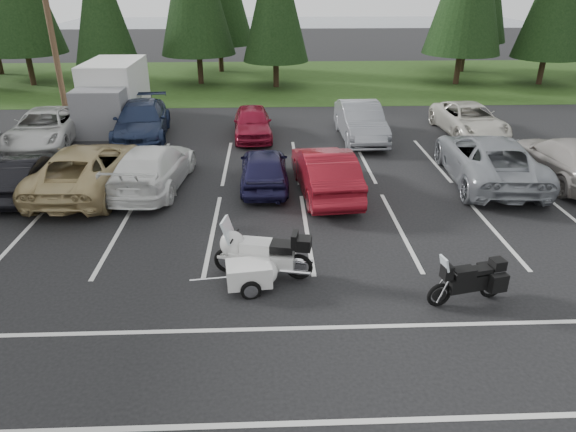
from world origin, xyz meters
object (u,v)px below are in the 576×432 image
Objects in this scene: car_near_5 at (325,172)px; car_far_1 at (142,121)px; utility_pole at (50,24)px; box_truck at (110,96)px; car_near_3 at (153,167)px; car_near_1 at (24,175)px; car_far_0 at (45,128)px; car_far_2 at (252,122)px; car_near_6 at (488,159)px; cargo_trailer at (249,276)px; adventure_motorcycle at (468,277)px; touring_motorcycle at (262,249)px; car_near_7 at (565,160)px; car_near_2 at (87,168)px; car_far_4 at (469,120)px; car_far_3 at (361,122)px; car_near_4 at (264,168)px.

car_far_1 reaches higher than car_near_5.
box_truck is at bearing 14.04° from utility_pole.
car_far_1 is at bearing -69.19° from car_near_3.
car_far_0 is at bearing -78.25° from car_near_1.
car_far_2 is (4.89, -0.00, -0.10)m from car_far_1.
car_near_6 is 10.57m from cargo_trailer.
car_far_1 reaches higher than car_far_0.
utility_pole is 19.05m from car_near_6.
car_near_1 is at bearing -94.49° from box_truck.
utility_pole is 6.01× the size of cargo_trailer.
car_far_0 is 18.50m from adventure_motorcycle.
car_near_6 is at bearing 49.18° from touring_motorcycle.
car_far_0 is (-19.94, 4.97, -0.03)m from car_near_7.
utility_pole is 1.52× the size of car_near_6.
car_near_2 is 6.25m from car_far_0.
car_near_7 is at bearing -176.98° from car_near_6.
car_near_3 is at bearing -158.76° from car_far_4.
box_truck is 1.06× the size of car_near_7.
car_near_2 is at bearing -9.60° from car_near_5.
car_near_3 is at bearing -174.29° from car_near_2.
car_near_2 reaches higher than car_near_5.
car_near_3 is (5.49, -7.53, -3.96)m from utility_pole.
car_near_6 is 5.90m from car_far_4.
car_near_2 is at bearing -2.50° from car_near_7.
car_far_2 is 4.79m from car_far_3.
car_far_4 is at bearing -148.04° from car_near_4.
box_truck is at bearing -22.81° from car_near_6.
car_near_7 is (17.87, -7.90, -0.68)m from box_truck.
car_far_2 is 0.83× the size of car_far_3.
adventure_motorcycle is at bearing -113.20° from car_far_4.
car_far_3 is (2.20, 6.10, 0.03)m from car_near_5.
car_near_7 is at bearing -80.50° from car_far_4.
utility_pole is 1.76× the size of car_near_3.
box_truck is at bearing -61.33° from car_near_3.
car_far_0 is at bearing 120.56° from cargo_trailer.
car_far_0 is at bearing 141.96° from touring_motorcycle.
touring_motorcycle is at bearing 63.05° from car_near_5.
car_far_1 is at bearing 5.56° from car_far_0.
car_near_4 is 0.68× the size of car_near_6.
car_near_7 is 8.24m from car_far_3.
car_near_1 is 4.18m from car_near_3.
car_near_2 is 1.21× the size of car_near_5.
utility_pole reaches higher than car_near_5.
car_near_4 reaches higher than car_near_1.
box_truck is at bearing 115.15° from adventure_motorcycle.
car_near_3 is at bearing -47.80° from car_far_0.
car_near_5 is at bearing 2.41° from car_near_7.
car_far_0 is 1.08× the size of car_far_4.
car_near_5 is 2.24× the size of adventure_motorcycle.
utility_pole reaches higher than car_near_3.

